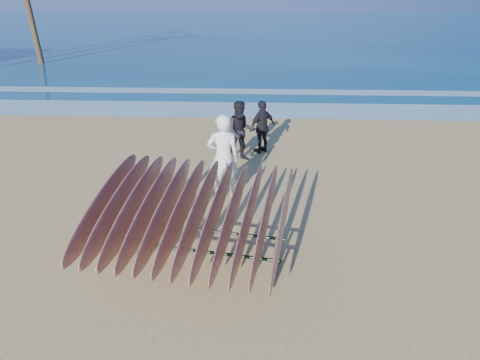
{
  "coord_description": "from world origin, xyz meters",
  "views": [
    {
      "loc": [
        0.38,
        -6.94,
        4.36
      ],
      "look_at": [
        0.0,
        0.8,
        0.95
      ],
      "focal_mm": 32.0,
      "sensor_mm": 36.0,
      "label": 1
    }
  ],
  "objects_px": {
    "person_dark_a": "(241,132)",
    "surfboard_rack": "(189,213)",
    "person_dark_b": "(262,127)",
    "person_white": "(223,157)"
  },
  "relations": [
    {
      "from": "person_dark_a",
      "to": "surfboard_rack",
      "type": "bearing_deg",
      "value": -110.13
    },
    {
      "from": "person_white",
      "to": "person_dark_a",
      "type": "xyz_separation_m",
      "value": [
        0.28,
        2.39,
        -0.14
      ]
    },
    {
      "from": "person_dark_a",
      "to": "person_dark_b",
      "type": "bearing_deg",
      "value": 37.33
    },
    {
      "from": "surfboard_rack",
      "to": "person_dark_a",
      "type": "height_order",
      "value": "person_dark_a"
    },
    {
      "from": "surfboard_rack",
      "to": "person_white",
      "type": "bearing_deg",
      "value": 92.29
    },
    {
      "from": "surfboard_rack",
      "to": "person_white",
      "type": "distance_m",
      "value": 2.7
    },
    {
      "from": "surfboard_rack",
      "to": "person_dark_a",
      "type": "xyz_separation_m",
      "value": [
        0.62,
        5.07,
        -0.15
      ]
    },
    {
      "from": "person_dark_a",
      "to": "person_dark_b",
      "type": "xyz_separation_m",
      "value": [
        0.59,
        0.72,
        -0.07
      ]
    },
    {
      "from": "person_white",
      "to": "person_dark_a",
      "type": "distance_m",
      "value": 2.41
    },
    {
      "from": "surfboard_rack",
      "to": "person_dark_b",
      "type": "bearing_deg",
      "value": 87.6
    }
  ]
}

